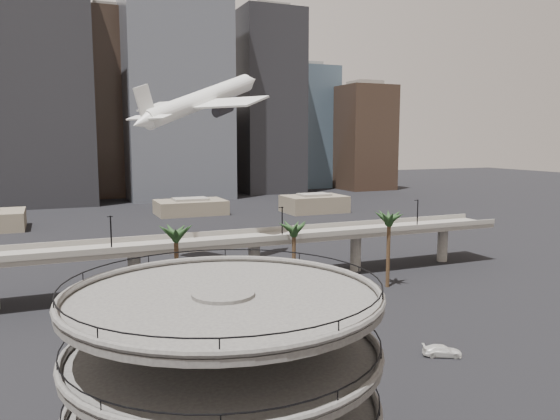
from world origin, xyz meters
name	(u,v)px	position (x,y,z in m)	size (l,w,h in m)	color
parking_ramp	(224,381)	(-13.00, -4.00, 9.84)	(22.20, 22.20, 17.35)	#454241
overpass	(197,248)	(0.00, 55.00, 7.34)	(130.00, 9.30, 14.70)	slate
palm_trees	(291,229)	(14.02, 44.65, 11.43)	(42.40, 10.40, 14.00)	#452F1D
low_buildings	(151,211)	(6.89, 142.30, 2.86)	(135.00, 27.50, 6.80)	#665C4B
skyline	(138,105)	(15.11, 217.09, 41.63)	(269.00, 86.00, 113.93)	gray
airborne_jet	(201,101)	(4.33, 66.38, 34.09)	(31.25, 29.31, 13.86)	silver
car_a	(202,372)	(-9.03, 17.86, 0.74)	(1.74, 4.33, 1.48)	#AF4C19
car_b	(296,331)	(6.09, 25.38, 0.83)	(1.75, 5.02, 1.65)	black
car_c	(442,351)	(20.09, 12.46, 0.69)	(1.93, 4.74, 1.37)	silver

